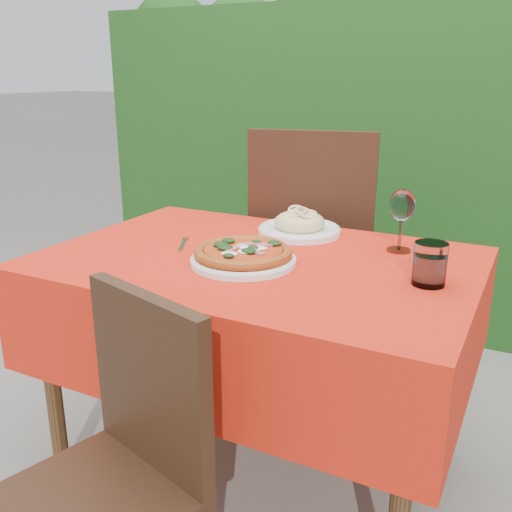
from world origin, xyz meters
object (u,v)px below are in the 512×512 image
at_px(water_glass, 430,266).
at_px(wine_glass, 402,208).
at_px(chair_far, 314,241).
at_px(pizza_plate, 243,255).
at_px(pasta_plate, 299,226).
at_px(chair_near, 119,459).
at_px(fork, 182,245).

distance_m(water_glass, wine_glass, 0.30).
bearing_deg(chair_far, water_glass, 118.14).
distance_m(pizza_plate, pasta_plate, 0.37).
height_order(pasta_plate, wine_glass, wine_glass).
relative_size(pizza_plate, water_glass, 2.87).
relative_size(chair_far, water_glass, 9.50).
xyz_separation_m(chair_far, wine_glass, (0.44, -0.42, 0.27)).
bearing_deg(wine_glass, water_glass, -61.32).
xyz_separation_m(chair_near, wine_glass, (0.36, 0.90, 0.41)).
bearing_deg(water_glass, pasta_plate, 148.69).
height_order(pasta_plate, fork, pasta_plate).
relative_size(pizza_plate, wine_glass, 1.66).
xyz_separation_m(chair_far, water_glass, (0.58, -0.67, 0.19)).
height_order(pasta_plate, water_glass, water_glass).
height_order(chair_near, pizza_plate, chair_near).
bearing_deg(pizza_plate, water_glass, 7.93).
bearing_deg(fork, chair_far, 48.33).
distance_m(chair_far, pasta_plate, 0.42).
bearing_deg(water_glass, chair_near, -127.88).
height_order(chair_far, pasta_plate, chair_far).
xyz_separation_m(chair_near, pizza_plate, (-0.00, 0.57, 0.30)).
bearing_deg(water_glass, wine_glass, 118.68).
height_order(pizza_plate, pasta_plate, pasta_plate).
relative_size(chair_near, pizza_plate, 2.57).
relative_size(chair_far, pizza_plate, 3.31).
relative_size(chair_near, water_glass, 7.39).
bearing_deg(pizza_plate, wine_glass, 41.39).
bearing_deg(chair_near, fork, 128.44).
bearing_deg(chair_far, pasta_plate, 90.89).
distance_m(chair_near, water_glass, 0.88).
relative_size(wine_glass, fork, 1.18).
xyz_separation_m(pasta_plate, fork, (-0.27, -0.30, -0.03)).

